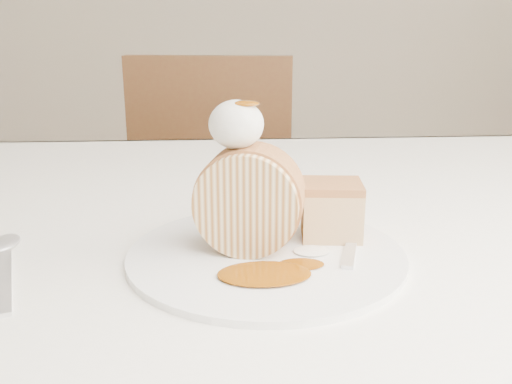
{
  "coord_description": "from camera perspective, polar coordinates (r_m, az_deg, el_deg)",
  "views": [
    {
      "loc": [
        -0.05,
        -0.51,
        0.99
      ],
      "look_at": [
        -0.01,
        0.04,
        0.82
      ],
      "focal_mm": 40.0,
      "sensor_mm": 36.0,
      "label": 1
    }
  ],
  "objects": [
    {
      "name": "caramel_drizzle",
      "position": [
        0.56,
        -1.08,
        9.46
      ],
      "size": [
        0.03,
        0.02,
        0.01
      ],
      "primitive_type": "ellipsoid",
      "color": "#783B05",
      "rests_on": "whipped_cream"
    },
    {
      "name": "plate",
      "position": [
        0.6,
        1.03,
        -6.3
      ],
      "size": [
        0.31,
        0.31,
        0.01
      ],
      "primitive_type": "cylinder",
      "rotation": [
        0.0,
        0.0,
        -0.1
      ],
      "color": "white",
      "rests_on": "table"
    },
    {
      "name": "table",
      "position": [
        0.79,
        0.27,
        -7.78
      ],
      "size": [
        1.4,
        0.9,
        0.75
      ],
      "color": "white",
      "rests_on": "ground"
    },
    {
      "name": "chair_far",
      "position": [
        1.63,
        -3.95,
        0.05
      ],
      "size": [
        0.48,
        0.48,
        0.9
      ],
      "rotation": [
        0.0,
        0.0,
        3.0
      ],
      "color": "brown",
      "rests_on": "ground"
    },
    {
      "name": "roulade_slice",
      "position": [
        0.58,
        -0.7,
        -0.84
      ],
      "size": [
        0.12,
        0.08,
        0.11
      ],
      "primitive_type": "cylinder",
      "rotation": [
        1.57,
        0.0,
        -0.22
      ],
      "color": "beige",
      "rests_on": "plate"
    },
    {
      "name": "fork",
      "position": [
        0.62,
        9.5,
        -5.18
      ],
      "size": [
        0.07,
        0.17,
        0.0
      ],
      "primitive_type": "cube",
      "rotation": [
        0.0,
        0.0,
        -0.29
      ],
      "color": "silver",
      "rests_on": "plate"
    },
    {
      "name": "spoon",
      "position": [
        0.59,
        -23.89,
        -8.06
      ],
      "size": [
        0.08,
        0.18,
        0.0
      ],
      "primitive_type": "cube",
      "rotation": [
        0.0,
        0.0,
        0.33
      ],
      "color": "silver",
      "rests_on": "table"
    },
    {
      "name": "cake_chunk",
      "position": [
        0.63,
        7.55,
        -2.1
      ],
      "size": [
        0.07,
        0.06,
        0.05
      ],
      "primitive_type": "cube",
      "rotation": [
        0.0,
        0.0,
        -0.1
      ],
      "color": "#A36A3D",
      "rests_on": "plate"
    },
    {
      "name": "whipped_cream",
      "position": [
        0.57,
        -1.99,
        6.78
      ],
      "size": [
        0.06,
        0.06,
        0.05
      ],
      "primitive_type": "ellipsoid",
      "color": "white",
      "rests_on": "roulade_slice"
    },
    {
      "name": "caramel_pool",
      "position": [
        0.54,
        0.84,
        -8.16
      ],
      "size": [
        0.09,
        0.07,
        0.0
      ],
      "primitive_type": null,
      "rotation": [
        0.0,
        0.0,
        -0.1
      ],
      "color": "#783B05",
      "rests_on": "plate"
    }
  ]
}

